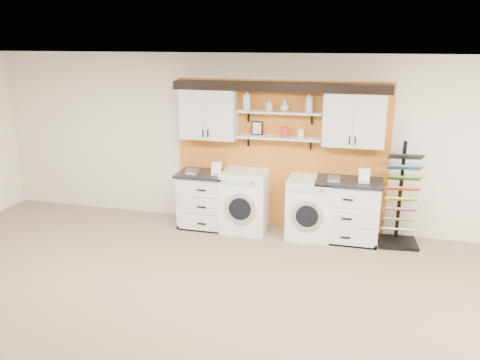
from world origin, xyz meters
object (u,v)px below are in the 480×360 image
(washer, at_px, (245,201))
(dryer, at_px, (310,208))
(base_cabinet_left, at_px, (207,200))
(base_cabinet_right, at_px, (347,210))
(sample_rack, at_px, (400,212))

(washer, xyz_separation_m, dryer, (1.04, -0.00, -0.02))
(base_cabinet_left, relative_size, base_cabinet_right, 0.95)
(sample_rack, bearing_deg, base_cabinet_right, 178.05)
(base_cabinet_left, xyz_separation_m, base_cabinet_right, (2.26, -0.00, 0.02))
(base_cabinet_right, bearing_deg, base_cabinet_left, 180.00)
(base_cabinet_left, height_order, washer, washer)
(washer, relative_size, sample_rack, 0.63)
(sample_rack, bearing_deg, dryer, 177.11)
(dryer, distance_m, sample_rack, 1.35)
(washer, distance_m, dryer, 1.04)
(dryer, bearing_deg, sample_rack, 1.58)
(base_cabinet_left, distance_m, dryer, 1.68)
(base_cabinet_right, xyz_separation_m, dryer, (-0.58, -0.00, -0.01))
(washer, height_order, sample_rack, sample_rack)
(base_cabinet_left, xyz_separation_m, washer, (0.64, -0.00, 0.04))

